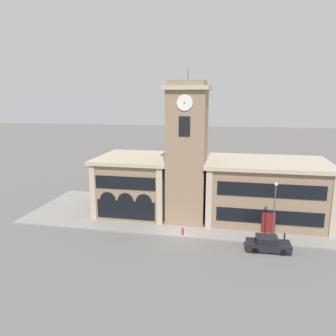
{
  "coord_description": "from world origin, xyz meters",
  "views": [
    {
      "loc": [
        5.45,
        -33.16,
        14.94
      ],
      "look_at": [
        -1.87,
        2.98,
        7.12
      ],
      "focal_mm": 35.0,
      "sensor_mm": 36.0,
      "label": 1
    }
  ],
  "objects_px": {
    "street_lamp": "(275,204)",
    "fire_hydrant": "(183,231)",
    "bollard": "(284,238)",
    "parked_car_near": "(268,243)"
  },
  "relations": [
    {
      "from": "street_lamp",
      "to": "parked_car_near",
      "type": "bearing_deg",
      "value": -109.47
    },
    {
      "from": "parked_car_near",
      "to": "street_lamp",
      "type": "bearing_deg",
      "value": 68.36
    },
    {
      "from": "street_lamp",
      "to": "fire_hydrant",
      "type": "height_order",
      "value": "street_lamp"
    },
    {
      "from": "parked_car_near",
      "to": "street_lamp",
      "type": "height_order",
      "value": "street_lamp"
    },
    {
      "from": "parked_car_near",
      "to": "fire_hydrant",
      "type": "height_order",
      "value": "parked_car_near"
    },
    {
      "from": "parked_car_near",
      "to": "fire_hydrant",
      "type": "xyz_separation_m",
      "value": [
        -8.87,
        1.85,
        -0.21
      ]
    },
    {
      "from": "street_lamp",
      "to": "bollard",
      "type": "distance_m",
      "value": 3.85
    },
    {
      "from": "parked_car_near",
      "to": "fire_hydrant",
      "type": "bearing_deg",
      "value": 166.08
    },
    {
      "from": "bollard",
      "to": "fire_hydrant",
      "type": "xyz_separation_m",
      "value": [
        -10.75,
        -0.08,
        -0.1
      ]
    },
    {
      "from": "street_lamp",
      "to": "fire_hydrant",
      "type": "distance_m",
      "value": 10.25
    }
  ]
}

